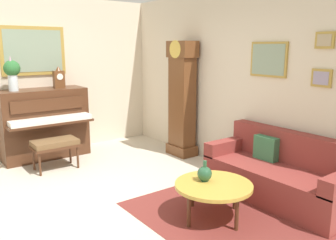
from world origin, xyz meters
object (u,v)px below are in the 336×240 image
object	(u,v)px
green_jug	(205,174)
mantel_clock	(59,78)
coffee_table	(214,186)
flower_vase	(12,72)
piano	(44,123)
piano_bench	(55,145)
couch	(279,174)
grandfather_clock	(182,102)

from	to	relation	value
green_jug	mantel_clock	bearing A→B (deg)	-172.06
coffee_table	green_jug	xyz separation A→B (m)	(-0.13, -0.03, 0.12)
mantel_clock	flower_vase	distance (m)	0.77
coffee_table	green_jug	size ratio (longest dim) A/B	3.67
piano	flower_vase	xyz separation A→B (m)	(0.00, -0.45, 0.91)
mantel_clock	piano_bench	bearing A→B (deg)	-27.80
piano_bench	couch	xyz separation A→B (m)	(2.79, 1.95, -0.09)
couch	mantel_clock	size ratio (longest dim) A/B	5.00
couch	flower_vase	world-z (taller)	flower_vase
couch	green_jug	distance (m)	1.14
grandfather_clock	piano	bearing A→B (deg)	-123.14
piano	flower_vase	size ratio (longest dim) A/B	2.48
flower_vase	couch	bearing A→B (deg)	33.33
piano	green_jug	distance (m)	3.39
piano	coffee_table	world-z (taller)	piano
mantel_clock	green_jug	distance (m)	3.45
couch	green_jug	world-z (taller)	couch
couch	flower_vase	bearing A→B (deg)	-146.67
couch	flower_vase	xyz separation A→B (m)	(-3.53, -2.32, 1.21)
grandfather_clock	mantel_clock	xyz separation A→B (m)	(-1.32, -1.72, 0.42)
couch	green_jug	bearing A→B (deg)	-101.66
flower_vase	green_jug	distance (m)	3.66
flower_vase	green_jug	bearing A→B (deg)	20.30
couch	green_jug	xyz separation A→B (m)	(-0.23, -1.10, 0.19)
grandfather_clock	mantel_clock	bearing A→B (deg)	-127.59
piano	couch	world-z (taller)	piano
couch	mantel_clock	distance (m)	4.00
coffee_table	mantel_clock	distance (m)	3.60
coffee_table	mantel_clock	bearing A→B (deg)	-171.93
piano_bench	flower_vase	distance (m)	1.39
grandfather_clock	coffee_table	distance (m)	2.51
green_jug	piano_bench	bearing A→B (deg)	-161.61
piano	grandfather_clock	world-z (taller)	grandfather_clock
piano	grandfather_clock	xyz separation A→B (m)	(1.32, 2.03, 0.35)
piano_bench	mantel_clock	world-z (taller)	mantel_clock
piano	flower_vase	world-z (taller)	flower_vase
green_jug	grandfather_clock	bearing A→B (deg)	147.61
couch	grandfather_clock	bearing A→B (deg)	175.95
piano_bench	grandfather_clock	world-z (taller)	grandfather_clock
piano	green_jug	world-z (taller)	piano
piano_bench	grandfather_clock	distance (m)	2.25
flower_vase	green_jug	xyz separation A→B (m)	(3.30, 1.22, -1.02)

